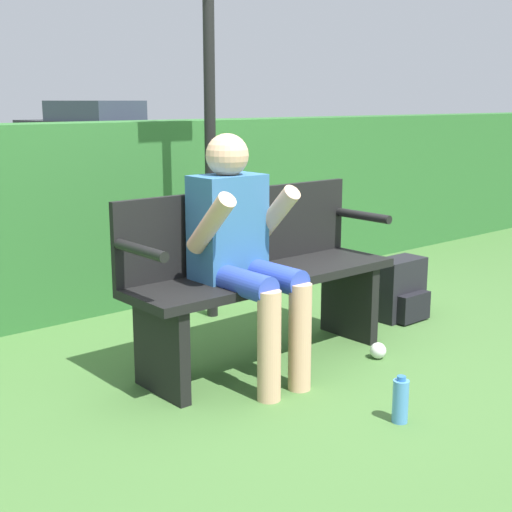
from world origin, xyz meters
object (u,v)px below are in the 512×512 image
at_px(person_seated, 242,244).
at_px(backpack, 400,290).
at_px(signpost, 211,102).
at_px(water_bottle, 400,401).
at_px(parked_car, 95,131).
at_px(park_bench, 258,273).

relative_size(person_seated, backpack, 3.11).
height_order(person_seated, signpost, signpost).
bearing_deg(person_seated, water_bottle, -78.15).
bearing_deg(parked_car, backpack, 149.41).
bearing_deg(parked_car, park_bench, 144.94).
relative_size(park_bench, person_seated, 1.27).
xyz_separation_m(backpack, signpost, (-0.88, 0.81, 1.17)).
height_order(backpack, parked_car, parked_car).
bearing_deg(park_bench, backpack, -1.37).
bearing_deg(person_seated, signpost, 61.08).
xyz_separation_m(water_bottle, signpost, (0.32, 1.77, 1.25)).
distance_m(person_seated, water_bottle, 1.05).
bearing_deg(parked_car, signpost, 144.68).
xyz_separation_m(park_bench, person_seated, (-0.21, -0.13, 0.21)).
bearing_deg(water_bottle, signpost, 79.60).
xyz_separation_m(person_seated, signpost, (0.50, 0.91, 0.67)).
bearing_deg(park_bench, parked_car, 65.32).
height_order(park_bench, water_bottle, park_bench).
relative_size(park_bench, water_bottle, 7.31).
distance_m(person_seated, backpack, 1.47).
distance_m(signpost, parked_car, 13.40).
relative_size(person_seated, water_bottle, 5.74).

